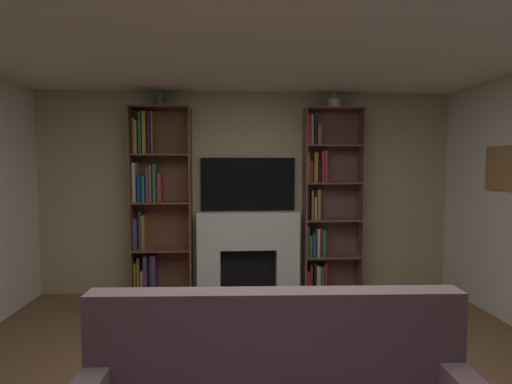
{
  "coord_description": "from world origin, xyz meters",
  "views": [
    {
      "loc": [
        -0.23,
        -2.49,
        1.61
      ],
      "look_at": [
        0.0,
        1.09,
        1.37
      ],
      "focal_mm": 29.26,
      "sensor_mm": 36.0,
      "label": 1
    }
  ],
  "objects": [
    {
      "name": "wall_back_accent",
      "position": [
        0.0,
        2.77,
        1.25
      ],
      "size": [
        5.24,
        0.06,
        2.5
      ],
      "primitive_type": "cube",
      "color": "tan",
      "rests_on": "ground_plane"
    },
    {
      "name": "ceiling",
      "position": [
        0.0,
        0.0,
        2.53
      ],
      "size": [
        5.24,
        5.59,
        0.06
      ],
      "primitive_type": "cube",
      "color": "white",
      "rests_on": "wall_back_accent"
    },
    {
      "name": "fireplace",
      "position": [
        0.0,
        2.61,
        0.55
      ],
      "size": [
        1.35,
        0.55,
        1.02
      ],
      "color": "white",
      "rests_on": "ground_plane"
    },
    {
      "name": "tv",
      "position": [
        0.0,
        2.71,
        1.36
      ],
      "size": [
        1.17,
        0.06,
        0.66
      ],
      "primitive_type": "cube",
      "color": "black",
      "rests_on": "fireplace"
    },
    {
      "name": "bookshelf_left",
      "position": [
        -1.14,
        2.63,
        1.14
      ],
      "size": [
        0.72,
        0.31,
        2.29
      ],
      "color": "brown",
      "rests_on": "ground_plane"
    },
    {
      "name": "bookshelf_right",
      "position": [
        0.96,
        2.63,
        1.1
      ],
      "size": [
        0.72,
        0.29,
        2.29
      ],
      "color": "brown",
      "rests_on": "ground_plane"
    },
    {
      "name": "potted_plant",
      "position": [
        -1.05,
        2.59,
        2.38
      ],
      "size": [
        0.15,
        0.15,
        0.19
      ],
      "color": "#455A57",
      "rests_on": "bookshelf_left"
    },
    {
      "name": "vase_with_flowers",
      "position": [
        1.05,
        2.59,
        2.36
      ],
      "size": [
        0.16,
        0.16,
        0.19
      ],
      "color": "beige",
      "rests_on": "bookshelf_right"
    }
  ]
}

